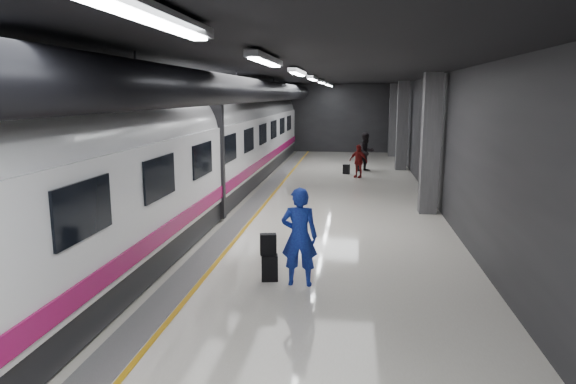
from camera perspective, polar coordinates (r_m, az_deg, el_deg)
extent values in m
plane|color=silver|center=(15.50, -0.77, -3.46)|extent=(40.00, 40.00, 0.00)
cube|color=black|center=(15.04, -0.81, 13.40)|extent=(10.00, 40.00, 0.02)
cube|color=#28282B|center=(34.97, 3.88, 8.17)|extent=(10.00, 0.02, 4.50)
cube|color=#28282B|center=(16.56, -18.24, 4.82)|extent=(0.02, 40.00, 4.50)
cube|color=#28282B|center=(15.23, 18.24, 4.35)|extent=(0.02, 40.00, 4.50)
cube|color=slate|center=(15.74, -5.65, -3.27)|extent=(0.65, 39.80, 0.01)
cube|color=gold|center=(15.65, -4.22, -3.32)|extent=(0.10, 39.80, 0.01)
cylinder|color=black|center=(15.26, -5.74, 11.24)|extent=(0.80, 38.00, 0.80)
cube|color=silver|center=(4.20, -14.74, 18.59)|extent=(0.22, 2.60, 0.10)
cube|color=silver|center=(9.02, -2.47, 14.53)|extent=(0.22, 2.60, 0.10)
cube|color=silver|center=(13.97, 1.10, 13.19)|extent=(0.22, 2.60, 0.10)
cube|color=silver|center=(18.94, 2.78, 12.53)|extent=(0.22, 2.60, 0.10)
cube|color=silver|center=(23.93, 3.76, 12.15)|extent=(0.22, 2.60, 0.10)
cube|color=silver|center=(28.92, 4.40, 11.89)|extent=(0.22, 2.60, 0.10)
cube|color=silver|center=(32.91, 4.77, 11.74)|extent=(0.22, 2.60, 0.10)
cube|color=#515154|center=(17.12, 15.52, 5.15)|extent=(0.55, 0.55, 4.50)
cube|color=#515154|center=(27.03, 12.57, 7.19)|extent=(0.55, 0.55, 4.50)
cube|color=#515154|center=(33.00, 11.65, 7.82)|extent=(0.55, 0.55, 4.50)
cube|color=black|center=(16.19, -12.24, -1.83)|extent=(2.80, 38.00, 0.60)
cube|color=white|center=(15.95, -12.44, 3.09)|extent=(2.90, 38.00, 2.20)
cylinder|color=white|center=(15.85, -12.58, 6.50)|extent=(2.80, 38.00, 2.80)
cube|color=#960D4F|center=(15.64, -7.25, 0.14)|extent=(0.04, 38.00, 0.35)
cube|color=black|center=(15.92, -12.48, 3.98)|extent=(3.05, 0.25, 3.80)
cube|color=black|center=(8.07, -21.77, -1.84)|extent=(0.05, 1.60, 0.85)
cube|color=black|center=(10.74, -14.07, 1.57)|extent=(0.05, 1.60, 0.85)
cube|color=black|center=(13.55, -9.48, 3.59)|extent=(0.05, 1.60, 0.85)
cube|color=black|center=(16.43, -6.47, 4.90)|extent=(0.05, 1.60, 0.85)
cube|color=black|center=(19.34, -4.36, 5.81)|extent=(0.05, 1.60, 0.85)
cube|color=black|center=(22.28, -2.80, 6.47)|extent=(0.05, 1.60, 0.85)
cube|color=black|center=(25.23, -1.60, 6.98)|extent=(0.05, 1.60, 0.85)
cube|color=black|center=(28.19, -0.65, 7.38)|extent=(0.05, 1.60, 0.85)
cube|color=black|center=(31.16, 0.12, 7.70)|extent=(0.05, 1.60, 0.85)
imported|color=#163EA9|center=(10.31, 1.27, -4.99)|extent=(0.74, 0.49, 2.02)
cube|color=black|center=(10.75, -2.05, -8.41)|extent=(0.37, 0.27, 0.55)
cube|color=black|center=(10.61, -2.22, -5.84)|extent=(0.37, 0.25, 0.44)
imported|color=black|center=(26.22, 8.66, 4.42)|extent=(1.20, 1.15, 1.95)
imported|color=maroon|center=(24.13, 7.81, 3.42)|extent=(0.97, 0.76, 1.54)
cube|color=black|center=(25.22, 6.49, 2.53)|extent=(0.36, 0.28, 0.46)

